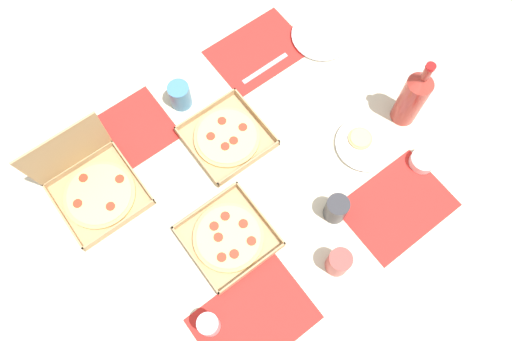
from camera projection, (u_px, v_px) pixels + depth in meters
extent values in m
plane|color=beige|center=(256.00, 228.00, 2.44)|extent=(6.00, 6.00, 0.00)
cylinder|color=#3F3328|center=(440.00, 208.00, 2.08)|extent=(0.07, 0.07, 0.75)
cylinder|color=#3F3328|center=(72.00, 202.00, 2.09)|extent=(0.07, 0.07, 0.75)
cylinder|color=#3F3328|center=(298.00, 56.00, 2.37)|extent=(0.07, 0.07, 0.75)
cube|color=beige|center=(256.00, 172.00, 1.73)|extent=(1.37, 1.09, 0.03)
cube|color=red|center=(254.00, 319.00, 1.53)|extent=(0.36, 0.26, 0.00)
cube|color=red|center=(397.00, 206.00, 1.67)|extent=(0.36, 0.26, 0.00)
cube|color=red|center=(122.00, 137.00, 1.76)|extent=(0.36, 0.26, 0.00)
cube|color=red|center=(258.00, 51.00, 1.90)|extent=(0.36, 0.26, 0.00)
cube|color=tan|center=(229.00, 238.00, 1.62)|extent=(0.27, 0.27, 0.01)
cube|color=tan|center=(195.00, 260.00, 1.58)|extent=(0.01, 0.27, 0.03)
cube|color=tan|center=(260.00, 213.00, 1.64)|extent=(0.01, 0.27, 0.03)
cube|color=tan|center=(252.00, 268.00, 1.57)|extent=(0.27, 0.01, 0.03)
cube|color=tan|center=(206.00, 206.00, 1.64)|extent=(0.27, 0.01, 0.03)
cylinder|color=#E0B76B|center=(228.00, 237.00, 1.61)|extent=(0.24, 0.24, 0.01)
cylinder|color=#EFD67F|center=(228.00, 237.00, 1.61)|extent=(0.21, 0.21, 0.00)
cylinder|color=red|center=(243.00, 224.00, 1.62)|extent=(0.03, 0.03, 0.00)
cylinder|color=red|center=(225.00, 216.00, 1.63)|extent=(0.03, 0.03, 0.00)
cylinder|color=red|center=(214.00, 226.00, 1.62)|extent=(0.03, 0.03, 0.00)
cylinder|color=red|center=(218.00, 237.00, 1.60)|extent=(0.03, 0.03, 0.00)
cylinder|color=red|center=(222.00, 257.00, 1.58)|extent=(0.03, 0.03, 0.00)
cylinder|color=red|center=(234.00, 254.00, 1.58)|extent=(0.03, 0.03, 0.00)
cylinder|color=red|center=(251.00, 241.00, 1.60)|extent=(0.03, 0.03, 0.00)
cube|color=tan|center=(101.00, 195.00, 1.68)|extent=(0.28, 0.28, 0.01)
cube|color=tan|center=(64.00, 217.00, 1.63)|extent=(0.01, 0.28, 0.03)
cube|color=tan|center=(133.00, 171.00, 1.69)|extent=(0.01, 0.28, 0.03)
cube|color=tan|center=(120.00, 225.00, 1.62)|extent=(0.28, 0.01, 0.03)
cube|color=tan|center=(79.00, 164.00, 1.70)|extent=(0.28, 0.01, 0.03)
cylinder|color=#E0B76B|center=(100.00, 195.00, 1.67)|extent=(0.25, 0.25, 0.01)
cylinder|color=#EFD67F|center=(99.00, 194.00, 1.66)|extent=(0.22, 0.22, 0.00)
cylinder|color=red|center=(120.00, 179.00, 1.68)|extent=(0.03, 0.03, 0.00)
cylinder|color=red|center=(83.00, 178.00, 1.68)|extent=(0.03, 0.03, 0.00)
cylinder|color=red|center=(78.00, 203.00, 1.65)|extent=(0.03, 0.03, 0.00)
cylinder|color=red|center=(110.00, 206.00, 1.64)|extent=(0.03, 0.03, 0.00)
cube|color=tan|center=(66.00, 151.00, 1.55)|extent=(0.28, 0.05, 0.28)
cube|color=tan|center=(227.00, 138.00, 1.76)|extent=(0.27, 0.27, 0.01)
cube|color=tan|center=(196.00, 156.00, 1.71)|extent=(0.01, 0.27, 0.03)
cube|color=tan|center=(256.00, 116.00, 1.77)|extent=(0.01, 0.27, 0.03)
cube|color=tan|center=(249.00, 163.00, 1.70)|extent=(0.27, 0.01, 0.03)
cube|color=tan|center=(206.00, 110.00, 1.78)|extent=(0.27, 0.01, 0.03)
cylinder|color=#E0B76B|center=(227.00, 137.00, 1.75)|extent=(0.24, 0.24, 0.01)
cylinder|color=#EFD67F|center=(227.00, 136.00, 1.74)|extent=(0.22, 0.22, 0.00)
cylinder|color=red|center=(243.00, 127.00, 1.75)|extent=(0.03, 0.03, 0.00)
cylinder|color=red|center=(222.00, 121.00, 1.76)|extent=(0.03, 0.03, 0.00)
cylinder|color=red|center=(211.00, 136.00, 1.74)|extent=(0.03, 0.03, 0.00)
cylinder|color=red|center=(225.00, 146.00, 1.72)|extent=(0.03, 0.03, 0.00)
cylinder|color=red|center=(234.00, 140.00, 1.73)|extent=(0.03, 0.03, 0.00)
cylinder|color=white|center=(321.00, 36.00, 1.92)|extent=(0.23, 0.23, 0.01)
cylinder|color=white|center=(322.00, 35.00, 1.91)|extent=(0.24, 0.24, 0.01)
cylinder|color=white|center=(365.00, 145.00, 1.75)|extent=(0.21, 0.21, 0.01)
cylinder|color=white|center=(365.00, 144.00, 1.74)|extent=(0.21, 0.21, 0.01)
cylinder|color=#E0B76B|center=(360.00, 138.00, 1.74)|extent=(0.09, 0.09, 0.01)
cylinder|color=#EFD67F|center=(361.00, 138.00, 1.73)|extent=(0.07, 0.07, 0.00)
cylinder|color=#B2382D|center=(411.00, 100.00, 1.69)|extent=(0.09, 0.09, 0.22)
cone|color=#B2382D|center=(423.00, 81.00, 1.58)|extent=(0.09, 0.09, 0.04)
cylinder|color=#B2382D|center=(427.00, 73.00, 1.53)|extent=(0.03, 0.03, 0.06)
cylinder|color=red|center=(431.00, 67.00, 1.50)|extent=(0.03, 0.03, 0.01)
cylinder|color=#BF4742|center=(339.00, 262.00, 1.54)|extent=(0.07, 0.07, 0.11)
cylinder|color=teal|center=(180.00, 95.00, 1.77)|extent=(0.08, 0.08, 0.10)
cylinder|color=silver|center=(209.00, 325.00, 1.47)|extent=(0.07, 0.07, 0.10)
cylinder|color=#333338|center=(336.00, 209.00, 1.61)|extent=(0.08, 0.08, 0.10)
cylinder|color=white|center=(423.00, 161.00, 1.71)|extent=(0.09, 0.09, 0.04)
cube|color=#B7B7BC|center=(265.00, 68.00, 1.87)|extent=(0.21, 0.02, 0.00)
cube|color=#B7B7BC|center=(155.00, 301.00, 1.55)|extent=(0.19, 0.06, 0.00)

